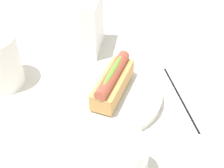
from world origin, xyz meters
The scene contains 6 objects.
ground_plane centered at (0.00, 0.00, 0.00)m, with size 2.40×2.40×0.00m, color silver.
serving_bowl centered at (-0.01, 0.00, 0.02)m, with size 0.23×0.23×0.03m.
hotdog_front centered at (-0.01, 0.00, 0.06)m, with size 0.16×0.09×0.06m.
water_glass centered at (-0.21, -0.04, 0.04)m, with size 0.07×0.07×0.09m.
napkin_box centered at (0.19, 0.07, 0.07)m, with size 0.11×0.04×0.15m, color white.
chopstick_near centered at (0.01, -0.16, 0.00)m, with size 0.01×0.01×0.22m, color black.
Camera 1 is at (-0.54, -0.04, 0.52)m, focal length 51.05 mm.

